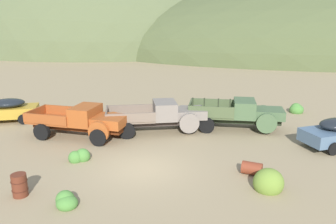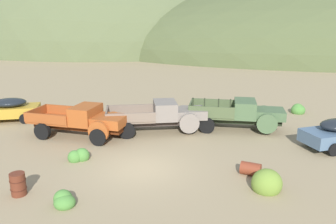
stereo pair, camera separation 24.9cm
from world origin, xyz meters
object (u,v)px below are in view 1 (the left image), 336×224
(car_mustard, at_px, (2,110))
(oil_drum_foreground, at_px, (252,168))
(truck_weathered_green, at_px, (242,114))
(truck_oxide_orange, at_px, (85,121))
(truck_primer_gray, at_px, (163,116))
(oil_drum_by_truck, at_px, (20,185))

(car_mustard, distance_m, oil_drum_foreground, 16.86)
(car_mustard, xyz_separation_m, truck_weathered_green, (15.75, -1.15, 0.20))
(truck_oxide_orange, height_order, oil_drum_foreground, truck_oxide_orange)
(truck_oxide_orange, height_order, truck_weathered_green, truck_weathered_green)
(car_mustard, bearing_deg, truck_primer_gray, 157.28)
(truck_primer_gray, xyz_separation_m, truck_weathered_green, (4.89, 0.53, 0.01))
(truck_primer_gray, relative_size, truck_weathered_green, 1.05)
(car_mustard, bearing_deg, truck_oxide_orange, 141.63)
(car_mustard, relative_size, oil_drum_foreground, 4.58)
(truck_oxide_orange, bearing_deg, oil_drum_foreground, -14.42)
(truck_primer_gray, relative_size, oil_drum_foreground, 6.10)
(car_mustard, distance_m, oil_drum_by_truck, 11.17)
(car_mustard, bearing_deg, oil_drum_foreground, 139.47)
(oil_drum_foreground, bearing_deg, truck_oxide_orange, 151.87)
(truck_oxide_orange, bearing_deg, car_mustard, 169.26)
(truck_primer_gray, relative_size, oil_drum_by_truck, 6.81)
(car_mustard, xyz_separation_m, oil_drum_foreground, (15.06, -7.55, -0.52))
(truck_primer_gray, xyz_separation_m, oil_drum_by_truck, (-5.28, -7.98, -0.54))
(truck_primer_gray, height_order, truck_weathered_green, truck_weathered_green)
(car_mustard, xyz_separation_m, truck_primer_gray, (10.86, -1.68, 0.19))
(truck_oxide_orange, distance_m, truck_weathered_green, 9.54)
(truck_weathered_green, bearing_deg, oil_drum_by_truck, -132.49)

